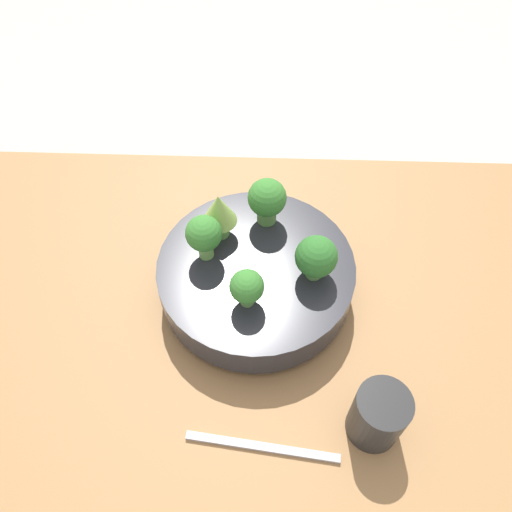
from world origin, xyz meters
TOP-DOWN VIEW (x-y plane):
  - ground_plane at (0.00, 0.00)m, footprint 6.00×6.00m
  - table at (0.00, 0.00)m, footprint 1.05×0.62m
  - bowl at (-0.03, 0.02)m, footprint 0.28×0.28m
  - broccoli_floret_left at (-0.10, 0.04)m, footprint 0.05×0.05m
  - broccoli_floret_right at (0.04, 0.01)m, footprint 0.06×0.06m
  - romanesco_piece_far at (-0.09, 0.07)m, footprint 0.05×0.05m
  - broccoli_floret_front at (-0.04, -0.04)m, footprint 0.04×0.04m
  - broccoli_floret_back at (-0.02, 0.10)m, footprint 0.06×0.06m
  - cup at (0.12, -0.18)m, footprint 0.07×0.07m
  - fork at (-0.02, -0.21)m, footprint 0.19×0.03m

SIDE VIEW (x-z plane):
  - ground_plane at x=0.00m, z-range 0.00..0.00m
  - table at x=0.00m, z-range 0.00..0.04m
  - fork at x=-0.02m, z-range 0.04..0.05m
  - bowl at x=-0.03m, z-range 0.05..0.11m
  - cup at x=0.12m, z-range 0.04..0.13m
  - broccoli_floret_front at x=-0.04m, z-range 0.11..0.17m
  - broccoli_floret_right at x=0.04m, z-range 0.11..0.18m
  - broccoli_floret_back at x=-0.02m, z-range 0.11..0.19m
  - broccoli_floret_left at x=-0.10m, z-range 0.12..0.19m
  - romanesco_piece_far at x=-0.09m, z-range 0.12..0.20m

